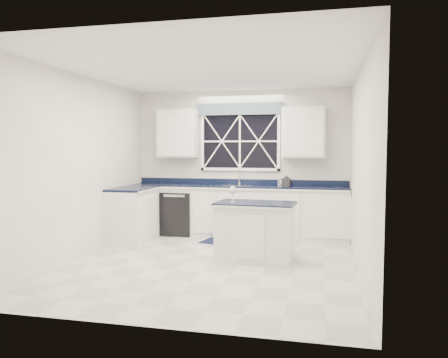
% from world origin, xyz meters
% --- Properties ---
extents(ground, '(4.50, 4.50, 0.00)m').
position_xyz_m(ground, '(0.00, 0.00, 0.00)').
color(ground, beige).
rests_on(ground, ground).
extents(back_wall, '(4.00, 0.10, 2.70)m').
position_xyz_m(back_wall, '(0.00, 2.25, 1.35)').
color(back_wall, white).
rests_on(back_wall, ground).
extents(base_cabinets, '(3.99, 1.60, 0.90)m').
position_xyz_m(base_cabinets, '(-0.33, 1.78, 0.45)').
color(base_cabinets, white).
rests_on(base_cabinets, ground).
extents(countertop, '(3.98, 0.64, 0.04)m').
position_xyz_m(countertop, '(0.00, 1.95, 0.92)').
color(countertop, black).
rests_on(countertop, base_cabinets).
extents(dishwasher, '(0.60, 0.58, 0.82)m').
position_xyz_m(dishwasher, '(-1.10, 1.95, 0.41)').
color(dishwasher, black).
rests_on(dishwasher, ground).
extents(window, '(1.65, 0.09, 1.26)m').
position_xyz_m(window, '(0.00, 2.20, 1.83)').
color(window, black).
rests_on(window, ground).
extents(upper_cabinets, '(3.10, 0.34, 0.90)m').
position_xyz_m(upper_cabinets, '(0.00, 2.08, 1.90)').
color(upper_cabinets, white).
rests_on(upper_cabinets, ground).
extents(faucet, '(0.05, 0.20, 0.30)m').
position_xyz_m(faucet, '(0.00, 2.14, 1.10)').
color(faucet, '#AEAEB1').
rests_on(faucet, countertop).
extents(island, '(1.17, 0.75, 0.84)m').
position_xyz_m(island, '(0.58, 0.35, 0.42)').
color(island, white).
rests_on(island, ground).
extents(rug, '(1.38, 1.00, 0.02)m').
position_xyz_m(rug, '(0.07, 1.35, 0.01)').
color(rug, beige).
rests_on(rug, ground).
extents(kettle, '(0.28, 0.19, 0.20)m').
position_xyz_m(kettle, '(0.89, 1.98, 1.03)').
color(kettle, '#29292B').
rests_on(kettle, countertop).
extents(wine_glass, '(0.10, 0.10, 0.23)m').
position_xyz_m(wine_glass, '(0.25, 0.32, 1.00)').
color(wine_glass, silver).
rests_on(wine_glass, island).
extents(soap_bottle, '(0.11, 0.12, 0.22)m').
position_xyz_m(soap_bottle, '(0.77, 2.15, 1.05)').
color(soap_bottle, silver).
rests_on(soap_bottle, countertop).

